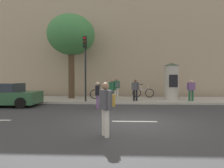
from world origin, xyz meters
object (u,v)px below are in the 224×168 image
Objects in this scene: pedestrian_with_backpack at (191,88)px; bicycle_leaning at (143,93)px; pedestrian_in_red_top at (135,89)px; bicycle_upright at (101,94)px; pedestrian_in_dark_shirt at (116,86)px; traffic_light at (85,58)px; poster_column at (171,81)px; pedestrian_with_bag at (112,89)px; pedestrian_tallest at (98,93)px; pedestrian_near_pole at (106,104)px; street_tree at (71,36)px; parked_car_red at (3,95)px.

pedestrian_with_backpack reaches higher than bicycle_leaning.
bicycle_upright is at bearing 154.36° from pedestrian_in_red_top.
bicycle_upright is at bearing -143.50° from pedestrian_in_dark_shirt.
traffic_light reaches higher than poster_column.
pedestrian_with_bag is 0.86× the size of bicycle_leaning.
traffic_light is 2.86× the size of pedestrian_tallest.
pedestrian_in_red_top is (3.42, 0.49, -2.09)m from traffic_light.
pedestrian_tallest is 0.95× the size of pedestrian_near_pole.
pedestrian_in_dark_shirt is 2.32m from bicycle_leaning.
traffic_light is 6.58m from poster_column.
pedestrian_with_bag is at bearing -30.09° from street_tree.
pedestrian_in_dark_shirt reaches higher than pedestrian_in_red_top.
poster_column is 0.63× the size of parked_car_red.
pedestrian_with_backpack reaches higher than bicycle_upright.
pedestrian_with_backpack reaches higher than pedestrian_near_pole.
poster_column is 4.61m from pedestrian_with_bag.
pedestrian_near_pole is 10.52m from bicycle_leaning.
pedestrian_near_pole is 9.03m from parked_car_red.
street_tree is at bearing 121.57° from pedestrian_tallest.
bicycle_upright is at bearing 170.52° from pedestrian_with_backpack.
street_tree reaches higher than pedestrian_tallest.
bicycle_upright is (-0.15, 3.75, -0.35)m from pedestrian_tallest.
pedestrian_tallest is 3.47m from pedestrian_in_red_top.
bicycle_leaning is (3.18, 5.07, -0.35)m from pedestrian_tallest.
pedestrian_in_red_top is at bearing 12.63° from parked_car_red.
pedestrian_in_red_top is (1.47, 7.74, 0.05)m from pedestrian_near_pole.
pedestrian_with_bag is at bearing -169.58° from pedestrian_in_red_top.
street_tree is at bearing 170.41° from pedestrian_with_backpack.
pedestrian_in_dark_shirt reaches higher than bicycle_leaning.
pedestrian_near_pole is at bearing -69.83° from street_tree.
pedestrian_with_backpack is (5.34, 7.87, 0.07)m from pedestrian_near_pole.
bicycle_leaning is (5.75, 0.90, -4.55)m from street_tree.
parked_car_red is at bearing -167.37° from pedestrian_in_red_top.
traffic_light is 2.95× the size of pedestrian_with_backpack.
pedestrian_in_red_top is at bearing 47.54° from pedestrian_tallest.
pedestrian_near_pole reaches higher than pedestrian_tallest.
pedestrian_in_red_top reaches higher than bicycle_upright.
pedestrian_tallest reaches higher than parked_car_red.
pedestrian_in_dark_shirt is 2.34m from pedestrian_with_bag.
street_tree reaches higher than parked_car_red.
pedestrian_tallest is 1.03× the size of pedestrian_with_backpack.
parked_car_red is at bearing -152.34° from bicycle_upright.
poster_column is at bearing -36.94° from bicycle_leaning.
pedestrian_tallest is 6.00m from bicycle_leaning.
traffic_light is 5.81m from bicycle_leaning.
pedestrian_tallest reaches higher than bicycle_leaning.
pedestrian_in_dark_shirt is 0.90× the size of bicycle_upright.
pedestrian_with_bag is (-0.25, -2.33, -0.07)m from pedestrian_in_dark_shirt.
pedestrian_with_bag is (1.82, 0.20, -2.08)m from traffic_light.
parked_car_red is at bearing 173.39° from pedestrian_tallest.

